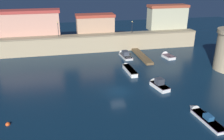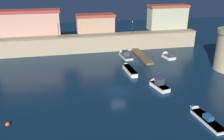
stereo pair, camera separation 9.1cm
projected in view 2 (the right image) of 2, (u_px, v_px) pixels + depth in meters
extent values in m
plane|color=#0C2338|center=(118.00, 91.00, 40.11)|extent=(135.48, 135.48, 0.00)
cube|color=tan|center=(97.00, 43.00, 61.15)|extent=(54.77, 2.91, 4.20)
cube|color=gray|center=(97.00, 35.00, 60.32)|extent=(54.77, 3.21, 0.24)
cube|color=tan|center=(27.00, 24.00, 59.36)|extent=(16.34, 4.60, 5.72)
cube|color=#AC3933|center=(25.00, 11.00, 58.17)|extent=(16.99, 4.78, 0.70)
cube|color=tan|center=(95.00, 25.00, 62.91)|extent=(9.85, 4.29, 4.17)
cube|color=#A73C2B|center=(95.00, 15.00, 62.00)|extent=(10.25, 4.46, 0.70)
cube|color=#B2B190|center=(167.00, 18.00, 66.42)|extent=(10.76, 4.01, 6.12)
cube|color=#9C432D|center=(168.00, 6.00, 65.15)|extent=(11.19, 4.17, 0.70)
cube|color=brown|center=(142.00, 56.00, 57.13)|extent=(1.70, 11.69, 0.55)
cylinder|color=#463621|center=(140.00, 51.00, 60.79)|extent=(0.20, 0.20, 0.70)
cylinder|color=#463621|center=(145.00, 55.00, 57.25)|extent=(0.20, 0.20, 0.70)
cylinder|color=#463621|center=(151.00, 61.00, 53.71)|extent=(0.20, 0.20, 0.70)
cylinder|color=black|center=(58.00, 30.00, 57.81)|extent=(0.12, 0.12, 3.34)
sphere|color=#F9D172|center=(58.00, 22.00, 57.14)|extent=(0.32, 0.32, 0.32)
cylinder|color=black|center=(132.00, 28.00, 61.61)|extent=(0.12, 0.12, 2.78)
sphere|color=#F9D172|center=(132.00, 22.00, 61.04)|extent=(0.32, 0.32, 0.32)
cube|color=white|center=(160.00, 87.00, 41.05)|extent=(2.45, 4.26, 0.73)
cone|color=white|center=(152.00, 81.00, 43.18)|extent=(1.76, 1.42, 1.56)
cube|color=slate|center=(160.00, 85.00, 40.93)|extent=(2.50, 4.34, 0.08)
cube|color=#333842|center=(159.00, 81.00, 40.92)|extent=(1.51, 1.56, 1.06)
cube|color=white|center=(208.00, 121.00, 31.54)|extent=(1.96, 5.80, 0.49)
cone|color=white|center=(192.00, 108.00, 34.65)|extent=(1.55, 1.51, 1.44)
cube|color=slate|center=(208.00, 119.00, 31.46)|extent=(2.00, 5.91, 0.08)
cube|color=navy|center=(208.00, 117.00, 31.33)|extent=(0.98, 1.34, 0.60)
cube|color=silver|center=(126.00, 56.00, 56.88)|extent=(2.26, 5.26, 0.57)
cone|color=silver|center=(122.00, 52.00, 59.74)|extent=(1.89, 1.53, 1.79)
cube|color=#6B5364|center=(126.00, 55.00, 56.79)|extent=(2.31, 5.36, 0.08)
cube|color=#333842|center=(126.00, 53.00, 56.85)|extent=(1.51, 2.08, 0.97)
cube|color=#99B7C6|center=(124.00, 52.00, 57.72)|extent=(1.23, 0.15, 0.58)
cube|color=white|center=(169.00, 57.00, 56.28)|extent=(2.32, 3.52, 0.71)
cone|color=white|center=(164.00, 54.00, 58.08)|extent=(1.90, 1.16, 1.79)
cube|color=slate|center=(169.00, 56.00, 56.17)|extent=(2.37, 3.59, 0.08)
cube|color=white|center=(130.00, 71.00, 47.88)|extent=(1.60, 5.93, 0.84)
cone|color=white|center=(125.00, 65.00, 51.11)|extent=(1.35, 1.45, 1.29)
cube|color=gray|center=(130.00, 69.00, 47.74)|extent=(1.64, 6.05, 0.08)
sphere|color=#EA4C19|center=(8.00, 124.00, 31.17)|extent=(0.64, 0.64, 0.64)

